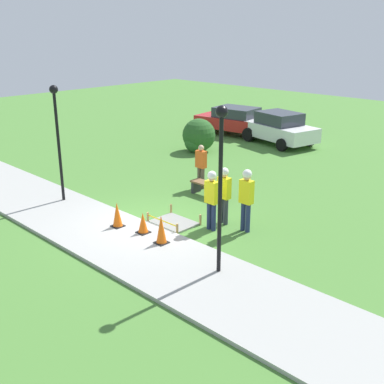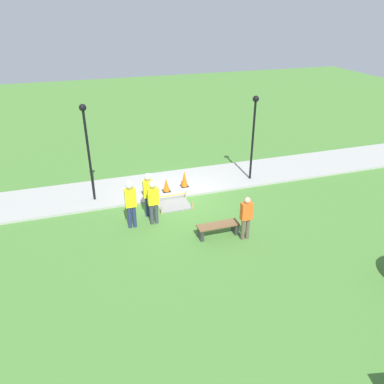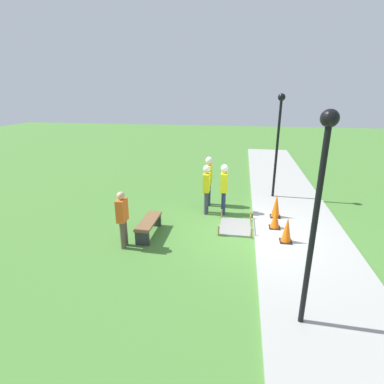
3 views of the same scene
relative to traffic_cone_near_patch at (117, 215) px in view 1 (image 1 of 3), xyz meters
The scene contains 17 objects.
ground_plane 1.10m from the traffic_cone_near_patch, 61.44° to the left, with size 60.00×60.00×0.00m, color #477A33.
sidewalk 0.82m from the traffic_cone_near_patch, 47.25° to the right, with size 28.00×2.77×0.10m.
wet_concrete_patch 1.77m from the traffic_cone_near_patch, 58.43° to the left, with size 1.35×1.04×0.34m.
traffic_cone_near_patch is the anchor object (origin of this frame).
traffic_cone_far_patch 0.93m from the traffic_cone_near_patch, 14.30° to the left, with size 0.34×0.34×0.61m.
traffic_cone_sidewalk_edge 1.80m from the traffic_cone_near_patch, ahead, with size 0.34×0.34×0.82m.
park_bench 4.09m from the traffic_cone_near_patch, 90.16° to the left, with size 1.51×0.44×0.48m.
worker_supervisor 2.87m from the traffic_cone_near_patch, 43.76° to the left, with size 0.40×0.26×1.83m.
worker_assistant 3.28m from the traffic_cone_near_patch, 52.23° to the left, with size 0.40×0.26×1.79m.
worker_trainee 3.86m from the traffic_cone_near_patch, 42.29° to the left, with size 0.40×0.28×1.91m.
bystander_in_orange_shirt 4.66m from the traffic_cone_near_patch, 100.70° to the left, with size 0.40×0.22×1.66m.
lamppost_near 4.58m from the traffic_cone_near_patch, ahead, with size 0.28×0.28×4.04m.
lamppost_far 3.87m from the traffic_cone_near_patch, behind, with size 0.28×0.28×3.89m.
parked_car_white 12.92m from the traffic_cone_near_patch, 103.07° to the left, with size 4.38×2.73×1.62m.
parked_car_red 14.02m from the traffic_cone_near_patch, 114.66° to the left, with size 4.67×2.59×1.52m.
shrub_rounded_near 9.56m from the traffic_cone_near_patch, 119.87° to the left, with size 1.00×1.00×1.00m.
shrub_rounded_mid 9.82m from the traffic_cone_near_patch, 119.07° to the left, with size 1.59×1.59×1.59m.
Camera 1 is at (10.34, -8.84, 5.79)m, focal length 45.00 mm.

